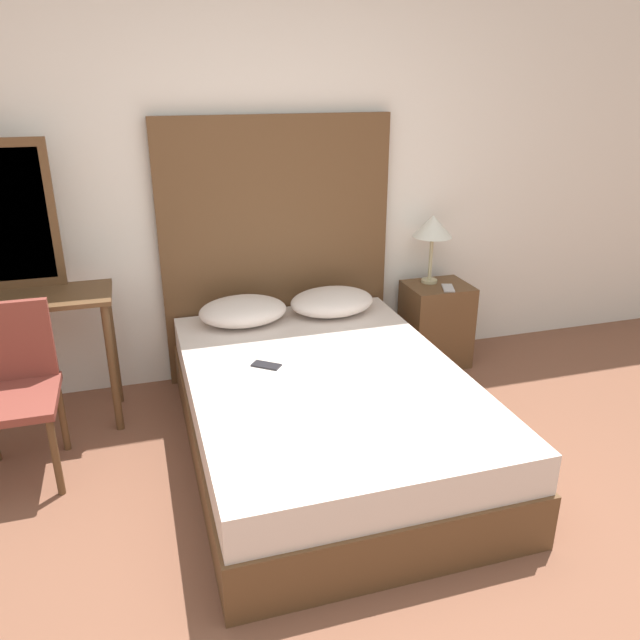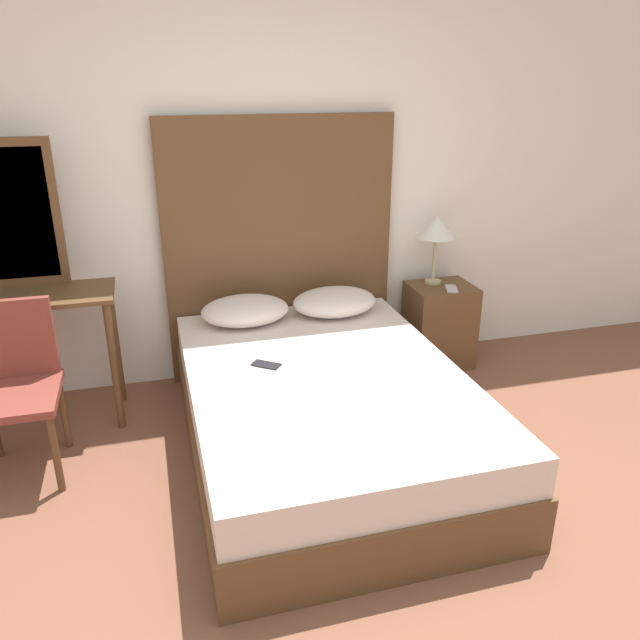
% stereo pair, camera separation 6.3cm
% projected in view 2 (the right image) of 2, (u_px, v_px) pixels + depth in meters
% --- Properties ---
extents(ground_plane, '(16.00, 16.00, 0.00)m').
position_uv_depth(ground_plane, '(377.00, 621.00, 2.32)').
color(ground_plane, brown).
extents(wall_back, '(10.00, 0.06, 2.70)m').
position_uv_depth(wall_back, '(255.00, 168.00, 3.84)').
color(wall_back, white).
rests_on(wall_back, ground_plane).
extents(bed, '(1.40, 2.03, 0.46)m').
position_uv_depth(bed, '(325.00, 412.00, 3.29)').
color(bed, brown).
rests_on(bed, ground_plane).
extents(headboard, '(1.47, 0.05, 1.67)m').
position_uv_depth(headboard, '(280.00, 251.00, 3.99)').
color(headboard, brown).
rests_on(headboard, ground_plane).
extents(pillow_left, '(0.53, 0.38, 0.17)m').
position_uv_depth(pillow_left, '(245.00, 310.00, 3.79)').
color(pillow_left, silver).
rests_on(pillow_left, bed).
extents(pillow_right, '(0.53, 0.38, 0.17)m').
position_uv_depth(pillow_right, '(334.00, 302.00, 3.94)').
color(pillow_right, silver).
rests_on(pillow_right, bed).
extents(phone_on_bed, '(0.16, 0.15, 0.01)m').
position_uv_depth(phone_on_bed, '(266.00, 365.00, 3.27)').
color(phone_on_bed, '#232328').
rests_on(phone_on_bed, bed).
extents(nightstand, '(0.42, 0.35, 0.57)m').
position_uv_depth(nightstand, '(439.00, 325.00, 4.28)').
color(nightstand, brown).
rests_on(nightstand, ground_plane).
extents(table_lamp, '(0.26, 0.26, 0.46)m').
position_uv_depth(table_lamp, '(437.00, 228.00, 4.09)').
color(table_lamp, tan).
rests_on(table_lamp, nightstand).
extents(phone_on_nightstand, '(0.12, 0.16, 0.01)m').
position_uv_depth(phone_on_nightstand, '(451.00, 289.00, 4.10)').
color(phone_on_nightstand, '#B7B7BC').
rests_on(phone_on_nightstand, nightstand).
extents(vanity_desk, '(1.06, 0.42, 0.78)m').
position_uv_depth(vanity_desk, '(16.00, 322.00, 3.38)').
color(vanity_desk, brown).
rests_on(vanity_desk, ground_plane).
extents(vanity_mirror, '(0.58, 0.03, 0.81)m').
position_uv_depth(vanity_mirror, '(3.00, 215.00, 3.34)').
color(vanity_mirror, brown).
rests_on(vanity_mirror, vanity_desk).
extents(chair, '(0.40, 0.46, 0.86)m').
position_uv_depth(chair, '(16.00, 379.00, 3.07)').
color(chair, brown).
rests_on(chair, ground_plane).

